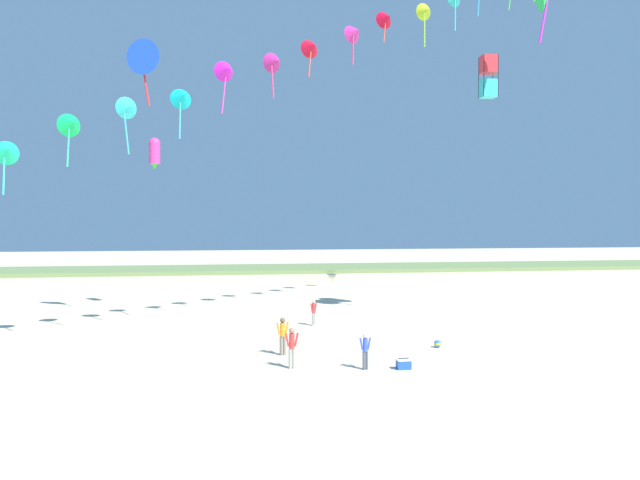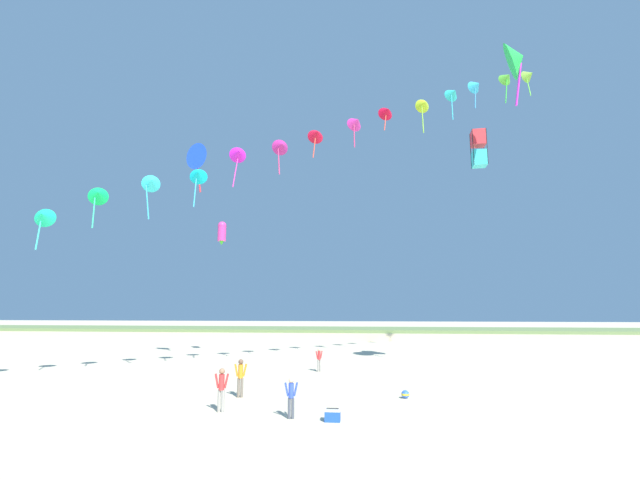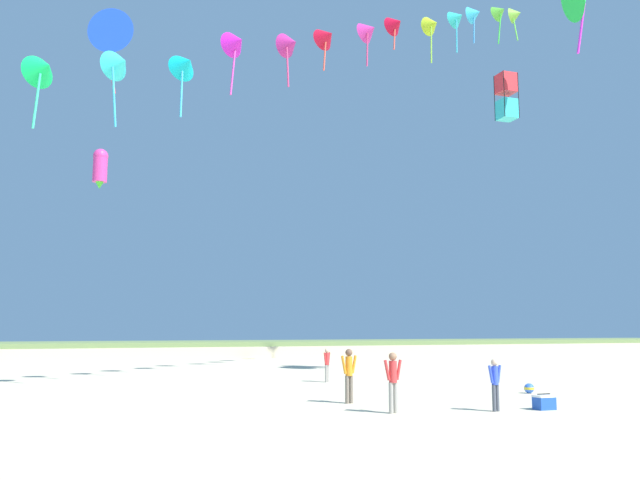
% 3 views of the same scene
% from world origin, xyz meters
% --- Properties ---
extents(ground_plane, '(240.00, 240.00, 0.00)m').
position_xyz_m(ground_plane, '(0.00, 0.00, 0.00)').
color(ground_plane, beige).
extents(dune_ridge, '(120.00, 12.16, 1.31)m').
position_xyz_m(dune_ridge, '(0.00, 47.40, 0.65)').
color(dune_ridge, beige).
rests_on(dune_ridge, ground).
extents(person_near_left, '(0.46, 0.37, 1.50)m').
position_xyz_m(person_near_left, '(2.20, 15.78, 0.86)').
color(person_near_left, gray).
rests_on(person_near_left, ground).
extents(person_near_right, '(0.59, 0.23, 1.68)m').
position_xyz_m(person_near_right, '(-0.54, 4.62, 0.97)').
color(person_near_right, gray).
rests_on(person_near_right, ground).
extents(person_mid_center, '(0.60, 0.23, 1.71)m').
position_xyz_m(person_mid_center, '(-0.59, 7.44, 0.99)').
color(person_mid_center, '#726656').
rests_on(person_mid_center, ground).
extents(person_far_left, '(0.52, 0.20, 1.49)m').
position_xyz_m(person_far_left, '(2.39, 3.90, 0.86)').
color(person_far_left, '#474C56').
rests_on(person_far_left, ground).
extents(kite_banner_string, '(38.63, 18.00, 24.59)m').
position_xyz_m(kite_banner_string, '(1.05, 14.96, 15.51)').
color(kite_banner_string, '#9BDB25').
extents(large_kite_low_lead, '(2.18, 1.44, 3.84)m').
position_xyz_m(large_kite_low_lead, '(-7.38, 18.01, 15.61)').
color(large_kite_low_lead, blue).
extents(large_kite_mid_trail, '(1.00, 1.00, 2.56)m').
position_xyz_m(large_kite_mid_trail, '(13.23, 16.55, 14.96)').
color(large_kite_mid_trail, '#31C6C9').
extents(large_kite_high_solo, '(2.09, 2.68, 4.20)m').
position_xyz_m(large_kite_high_solo, '(14.57, 12.26, 18.94)').
color(large_kite_high_solo, '#24DE42').
extents(large_kite_outer_drift, '(0.95, 0.95, 2.11)m').
position_xyz_m(large_kite_outer_drift, '(-7.27, 23.54, 10.68)').
color(large_kite_outer_drift, '#E4358B').
extents(beach_cooler, '(0.58, 0.41, 0.46)m').
position_xyz_m(beach_cooler, '(3.96, 3.71, 0.21)').
color(beach_cooler, blue).
rests_on(beach_cooler, ground).
extents(beach_ball, '(0.36, 0.36, 0.36)m').
position_xyz_m(beach_ball, '(6.97, 8.02, 0.18)').
color(beach_ball, blue).
rests_on(beach_ball, ground).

